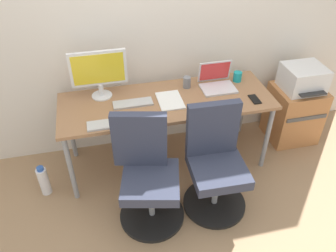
% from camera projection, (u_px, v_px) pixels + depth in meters
% --- Properties ---
extents(ground_plane, '(5.28, 5.28, 0.00)m').
position_uv_depth(ground_plane, '(167.00, 160.00, 3.44)').
color(ground_plane, '#9E7A56').
extents(back_wall, '(4.40, 0.04, 2.60)m').
position_uv_depth(back_wall, '(156.00, 19.00, 2.97)').
color(back_wall, silver).
rests_on(back_wall, ground).
extents(desk, '(1.88, 0.66, 0.72)m').
position_uv_depth(desk, '(167.00, 106.00, 3.04)').
color(desk, '#996B47').
rests_on(desk, ground).
extents(office_chair_left, '(0.54, 0.54, 0.94)m').
position_uv_depth(office_chair_left, '(147.00, 176.00, 2.69)').
color(office_chair_left, black).
rests_on(office_chair_left, ground).
extents(office_chair_right, '(0.54, 0.54, 0.94)m').
position_uv_depth(office_chair_right, '(215.00, 164.00, 2.79)').
color(office_chair_right, black).
rests_on(office_chair_right, ground).
extents(side_cabinet, '(0.48, 0.44, 0.60)m').
position_uv_depth(side_cabinet, '(293.00, 113.00, 3.57)').
color(side_cabinet, '#B77542').
rests_on(side_cabinet, ground).
extents(printer, '(0.38, 0.40, 0.24)m').
position_uv_depth(printer, '(303.00, 78.00, 3.32)').
color(printer, silver).
rests_on(printer, side_cabinet).
extents(water_bottle_on_floor, '(0.09, 0.09, 0.31)m').
position_uv_depth(water_bottle_on_floor, '(44.00, 181.00, 3.02)').
color(water_bottle_on_floor, white).
rests_on(water_bottle_on_floor, ground).
extents(desktop_monitor, '(0.48, 0.18, 0.43)m').
position_uv_depth(desktop_monitor, '(99.00, 71.00, 2.90)').
color(desktop_monitor, silver).
rests_on(desktop_monitor, desk).
extents(open_laptop, '(0.31, 0.26, 0.23)m').
position_uv_depth(open_laptop, '(217.00, 81.00, 3.15)').
color(open_laptop, silver).
rests_on(open_laptop, desk).
extents(keyboard_by_monitor, '(0.34, 0.12, 0.02)m').
position_uv_depth(keyboard_by_monitor, '(109.00, 124.00, 2.71)').
color(keyboard_by_monitor, '#B7B7B7').
rests_on(keyboard_by_monitor, desk).
extents(keyboard_by_laptop, '(0.34, 0.12, 0.02)m').
position_uv_depth(keyboard_by_laptop, '(133.00, 103.00, 2.95)').
color(keyboard_by_laptop, '#B7B7B7').
rests_on(keyboard_by_laptop, desk).
extents(mouse_by_monitor, '(0.06, 0.10, 0.03)m').
position_uv_depth(mouse_by_monitor, '(238.00, 102.00, 2.94)').
color(mouse_by_monitor, '#B7B7B7').
rests_on(mouse_by_monitor, desk).
extents(mouse_by_laptop, '(0.06, 0.10, 0.03)m').
position_uv_depth(mouse_by_laptop, '(200.00, 109.00, 2.86)').
color(mouse_by_laptop, silver).
rests_on(mouse_by_laptop, desk).
extents(coffee_mug, '(0.08, 0.08, 0.09)m').
position_uv_depth(coffee_mug, '(237.00, 77.00, 3.24)').
color(coffee_mug, teal).
rests_on(coffee_mug, desk).
extents(pen_cup, '(0.07, 0.07, 0.10)m').
position_uv_depth(pen_cup, '(187.00, 82.00, 3.14)').
color(pen_cup, slate).
rests_on(pen_cup, desk).
extents(phone_near_laptop, '(0.07, 0.14, 0.01)m').
position_uv_depth(phone_near_laptop, '(255.00, 99.00, 3.00)').
color(phone_near_laptop, black).
rests_on(phone_near_laptop, desk).
extents(paper_pile, '(0.21, 0.30, 0.01)m').
position_uv_depth(paper_pile, '(170.00, 100.00, 2.98)').
color(paper_pile, white).
rests_on(paper_pile, desk).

